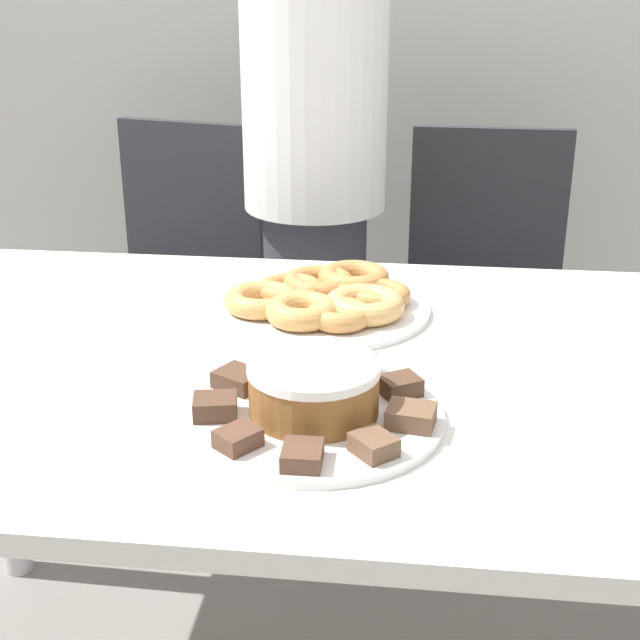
% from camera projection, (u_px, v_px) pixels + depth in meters
% --- Properties ---
extents(table, '(1.57, 0.91, 0.74)m').
position_uv_depth(table, '(317.00, 412.00, 1.32)').
color(table, silver).
rests_on(table, ground_plane).
extents(person_standing, '(0.32, 0.32, 1.54)m').
position_uv_depth(person_standing, '(315.00, 180.00, 2.00)').
color(person_standing, '#383842').
rests_on(person_standing, ground_plane).
extents(office_chair_left, '(0.52, 0.52, 0.89)m').
position_uv_depth(office_chair_left, '(172.00, 312.00, 2.32)').
color(office_chair_left, black).
rests_on(office_chair_left, ground_plane).
extents(office_chair_right, '(0.45, 0.45, 0.89)m').
position_uv_depth(office_chair_right, '(483.00, 325.00, 2.23)').
color(office_chair_right, black).
rests_on(office_chair_right, ground_plane).
extents(plate_cake, '(0.33, 0.33, 0.01)m').
position_uv_depth(plate_cake, '(314.00, 416.00, 1.12)').
color(plate_cake, white).
rests_on(plate_cake, table).
extents(plate_donuts, '(0.35, 0.35, 0.01)m').
position_uv_depth(plate_donuts, '(325.00, 309.00, 1.46)').
color(plate_donuts, white).
rests_on(plate_donuts, table).
extents(frosted_cake, '(0.17, 0.17, 0.07)m').
position_uv_depth(frosted_cake, '(314.00, 388.00, 1.11)').
color(frosted_cake, brown).
rests_on(frosted_cake, plate_cake).
extents(lamington_0, '(0.06, 0.06, 0.02)m').
position_uv_depth(lamington_0, '(292.00, 364.00, 1.23)').
color(lamington_0, '#513828').
rests_on(lamington_0, plate_cake).
extents(lamington_1, '(0.08, 0.07, 0.02)m').
position_uv_depth(lamington_1, '(239.00, 379.00, 1.18)').
color(lamington_1, '#513828').
rests_on(lamington_1, plate_cake).
extents(lamington_2, '(0.06, 0.06, 0.03)m').
position_uv_depth(lamington_2, '(215.00, 407.00, 1.11)').
color(lamington_2, '#513828').
rests_on(lamington_2, plate_cake).
extents(lamington_3, '(0.06, 0.06, 0.02)m').
position_uv_depth(lamington_3, '(238.00, 438.00, 1.03)').
color(lamington_3, brown).
rests_on(lamington_3, plate_cake).
extents(lamington_4, '(0.05, 0.05, 0.02)m').
position_uv_depth(lamington_4, '(302.00, 455.00, 1.00)').
color(lamington_4, brown).
rests_on(lamington_4, plate_cake).
extents(lamington_5, '(0.06, 0.06, 0.02)m').
position_uv_depth(lamington_5, '(374.00, 445.00, 1.02)').
color(lamington_5, brown).
rests_on(lamington_5, plate_cake).
extents(lamington_6, '(0.06, 0.06, 0.02)m').
position_uv_depth(lamington_6, '(411.00, 416.00, 1.08)').
color(lamington_6, brown).
rests_on(lamington_6, plate_cake).
extents(lamington_7, '(0.06, 0.06, 0.02)m').
position_uv_depth(lamington_7, '(400.00, 386.00, 1.16)').
color(lamington_7, '#513828').
rests_on(lamington_7, plate_cake).
extents(lamington_8, '(0.06, 0.07, 0.03)m').
position_uv_depth(lamington_8, '(353.00, 365.00, 1.22)').
color(lamington_8, brown).
rests_on(lamington_8, plate_cake).
extents(donut_0, '(0.11, 0.11, 0.03)m').
position_uv_depth(donut_0, '(325.00, 298.00, 1.46)').
color(donut_0, '#C68447').
rests_on(donut_0, plate_donuts).
extents(donut_1, '(0.13, 0.13, 0.04)m').
position_uv_depth(donut_1, '(364.00, 305.00, 1.41)').
color(donut_1, '#E5AD66').
rests_on(donut_1, plate_donuts).
extents(donut_2, '(0.10, 0.10, 0.03)m').
position_uv_depth(donut_2, '(379.00, 295.00, 1.47)').
color(donut_2, '#C68447').
rests_on(donut_2, plate_donuts).
extents(donut_3, '(0.12, 0.12, 0.04)m').
position_uv_depth(donut_3, '(354.00, 278.00, 1.53)').
color(donut_3, '#C68447').
rests_on(donut_3, plate_donuts).
extents(donut_4, '(0.12, 0.12, 0.03)m').
position_uv_depth(donut_4, '(318.00, 283.00, 1.52)').
color(donut_4, '#C68447').
rests_on(donut_4, plate_donuts).
extents(donut_5, '(0.11, 0.11, 0.03)m').
position_uv_depth(donut_5, '(290.00, 290.00, 1.49)').
color(donut_5, '#C68447').
rests_on(donut_5, plate_donuts).
extents(donut_6, '(0.12, 0.12, 0.03)m').
position_uv_depth(donut_6, '(262.00, 300.00, 1.44)').
color(donut_6, tan).
rests_on(donut_6, plate_donuts).
extents(donut_7, '(0.12, 0.12, 0.04)m').
position_uv_depth(donut_7, '(302.00, 311.00, 1.39)').
color(donut_7, tan).
rests_on(donut_7, plate_donuts).
extents(donut_8, '(0.10, 0.10, 0.03)m').
position_uv_depth(donut_8, '(339.00, 315.00, 1.38)').
color(donut_8, '#D18E4C').
rests_on(donut_8, plate_donuts).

